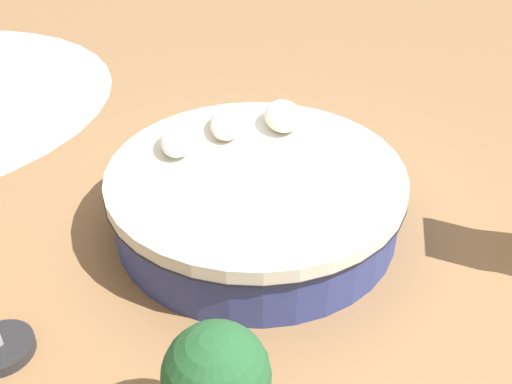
# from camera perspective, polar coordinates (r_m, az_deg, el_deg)

# --- Properties ---
(ground_plane) EXTENTS (16.00, 16.00, 0.00)m
(ground_plane) POSITION_cam_1_polar(r_m,az_deg,el_deg) (5.01, -0.00, -3.17)
(ground_plane) COLOR olive
(round_bed) EXTENTS (2.46, 2.46, 0.56)m
(round_bed) POSITION_cam_1_polar(r_m,az_deg,el_deg) (4.83, -0.00, -0.48)
(round_bed) COLOR navy
(round_bed) RESTS_ON ground_plane
(throw_pillow_0) EXTENTS (0.50, 0.33, 0.22)m
(throw_pillow_0) POSITION_cam_1_polar(r_m,az_deg,el_deg) (5.26, 2.69, 7.53)
(throw_pillow_0) COLOR silver
(throw_pillow_0) RESTS_ON round_bed
(throw_pillow_1) EXTENTS (0.55, 0.29, 0.15)m
(throw_pillow_1) POSITION_cam_1_polar(r_m,az_deg,el_deg) (5.19, -2.99, 6.74)
(throw_pillow_1) COLOR beige
(throw_pillow_1) RESTS_ON round_bed
(throw_pillow_2) EXTENTS (0.49, 0.30, 0.19)m
(throw_pillow_2) POSITION_cam_1_polar(r_m,az_deg,el_deg) (4.94, -7.72, 5.13)
(throw_pillow_2) COLOR white
(throw_pillow_2) RESTS_ON round_bed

